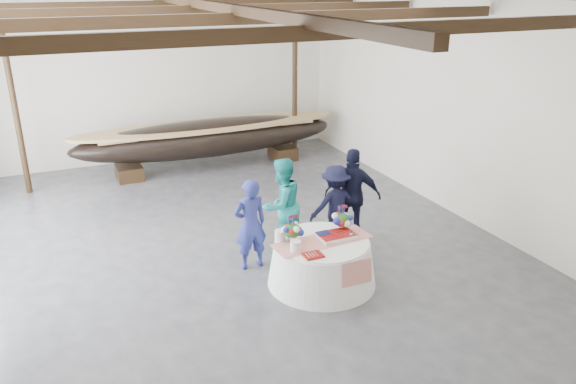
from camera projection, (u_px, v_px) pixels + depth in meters
name	position (u px, v px, depth m)	size (l,w,h in m)	color
floor	(227.00, 242.00, 10.95)	(10.00, 12.00, 0.01)	#3D3D42
wall_back	(155.00, 78.00, 15.25)	(10.00, 0.02, 4.50)	silver
wall_front	(427.00, 288.00, 5.02)	(10.00, 0.02, 4.50)	silver
wall_right	(446.00, 106.00, 12.02)	(0.02, 12.00, 4.50)	silver
pavilion_structure	(205.00, 26.00, 10.17)	(9.80, 11.76, 4.50)	black
longboat_display	(209.00, 138.00, 14.88)	(7.11, 1.42, 1.33)	black
banquet_table	(322.00, 262.00, 9.38)	(1.82, 1.82, 0.78)	white
tabletop_items	(318.00, 230.00, 9.29)	(1.72, 0.95, 0.40)	red
guest_woman_blue	(250.00, 224.00, 9.75)	(0.60, 0.40, 1.66)	navy
guest_woman_teal	(282.00, 205.00, 10.36)	(0.88, 0.68, 1.80)	teal
guest_man_left	(335.00, 205.00, 10.70)	(1.01, 0.58, 1.57)	black
guest_man_right	(353.00, 195.00, 10.78)	(1.08, 0.45, 1.85)	black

